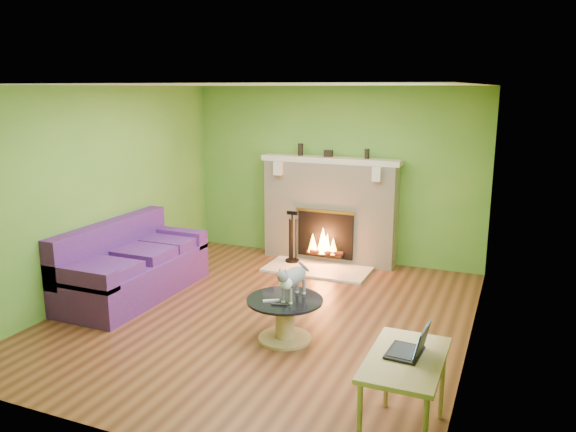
# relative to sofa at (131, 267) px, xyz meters

# --- Properties ---
(floor) EXTENTS (5.00, 5.00, 0.00)m
(floor) POSITION_rel_sofa_xyz_m (1.86, 0.02, -0.36)
(floor) COLOR #502817
(floor) RESTS_ON ground
(ceiling) EXTENTS (5.00, 5.00, 0.00)m
(ceiling) POSITION_rel_sofa_xyz_m (1.86, 0.02, 2.24)
(ceiling) COLOR white
(ceiling) RESTS_ON wall_back
(wall_back) EXTENTS (5.00, 0.00, 5.00)m
(wall_back) POSITION_rel_sofa_xyz_m (1.86, 2.52, 0.94)
(wall_back) COLOR #4B892D
(wall_back) RESTS_ON floor
(wall_front) EXTENTS (5.00, 0.00, 5.00)m
(wall_front) POSITION_rel_sofa_xyz_m (1.86, -2.48, 0.94)
(wall_front) COLOR #4B892D
(wall_front) RESTS_ON floor
(wall_left) EXTENTS (0.00, 5.00, 5.00)m
(wall_left) POSITION_rel_sofa_xyz_m (-0.39, 0.02, 0.94)
(wall_left) COLOR #4B892D
(wall_left) RESTS_ON floor
(wall_right) EXTENTS (0.00, 5.00, 5.00)m
(wall_right) POSITION_rel_sofa_xyz_m (4.11, 0.02, 0.94)
(wall_right) COLOR #4B892D
(wall_right) RESTS_ON floor
(window_frame) EXTENTS (0.00, 1.20, 1.20)m
(window_frame) POSITION_rel_sofa_xyz_m (4.10, -0.88, 1.19)
(window_frame) COLOR silver
(window_frame) RESTS_ON wall_right
(window_pane) EXTENTS (0.00, 1.06, 1.06)m
(window_pane) POSITION_rel_sofa_xyz_m (4.09, -0.88, 1.19)
(window_pane) COLOR white
(window_pane) RESTS_ON wall_right
(fireplace) EXTENTS (2.10, 0.46, 1.58)m
(fireplace) POSITION_rel_sofa_xyz_m (1.86, 2.34, 0.41)
(fireplace) COLOR beige
(fireplace) RESTS_ON floor
(hearth) EXTENTS (1.50, 0.75, 0.03)m
(hearth) POSITION_rel_sofa_xyz_m (1.86, 1.82, -0.34)
(hearth) COLOR beige
(hearth) RESTS_ON floor
(mantel) EXTENTS (2.10, 0.28, 0.08)m
(mantel) POSITION_rel_sofa_xyz_m (1.86, 2.32, 1.18)
(mantel) COLOR beige
(mantel) RESTS_ON fireplace
(sofa) EXTENTS (0.93, 2.06, 0.92)m
(sofa) POSITION_rel_sofa_xyz_m (0.00, 0.00, 0.00)
(sofa) COLOR #441B66
(sofa) RESTS_ON floor
(coffee_table) EXTENTS (0.79, 0.79, 0.45)m
(coffee_table) POSITION_rel_sofa_xyz_m (2.32, -0.47, -0.10)
(coffee_table) COLOR tan
(coffee_table) RESTS_ON floor
(desk) EXTENTS (0.53, 0.92, 0.68)m
(desk) POSITION_rel_sofa_xyz_m (3.81, -1.72, 0.24)
(desk) COLOR tan
(desk) RESTS_ON floor
(cat) EXTENTS (0.28, 0.64, 0.39)m
(cat) POSITION_rel_sofa_xyz_m (2.40, -0.42, 0.29)
(cat) COLOR #5C5B60
(cat) RESTS_ON coffee_table
(remote_silver) EXTENTS (0.17, 0.13, 0.02)m
(remote_silver) POSITION_rel_sofa_xyz_m (2.22, -0.59, 0.10)
(remote_silver) COLOR gray
(remote_silver) RESTS_ON coffee_table
(remote_black) EXTENTS (0.17, 0.07, 0.02)m
(remote_black) POSITION_rel_sofa_xyz_m (2.34, -0.65, 0.10)
(remote_black) COLOR black
(remote_black) RESTS_ON coffee_table
(laptop) EXTENTS (0.29, 0.33, 0.23)m
(laptop) POSITION_rel_sofa_xyz_m (3.79, -1.67, 0.44)
(laptop) COLOR black
(laptop) RESTS_ON desk
(fire_tools) EXTENTS (0.21, 0.21, 0.78)m
(fire_tools) POSITION_rel_sofa_xyz_m (1.40, 1.97, 0.06)
(fire_tools) COLOR black
(fire_tools) RESTS_ON hearth
(mantel_vase_left) EXTENTS (0.08, 0.08, 0.18)m
(mantel_vase_left) POSITION_rel_sofa_xyz_m (1.38, 2.35, 1.31)
(mantel_vase_left) COLOR black
(mantel_vase_left) RESTS_ON mantel
(mantel_vase_right) EXTENTS (0.07, 0.07, 0.14)m
(mantel_vase_right) POSITION_rel_sofa_xyz_m (2.40, 2.35, 1.29)
(mantel_vase_right) COLOR black
(mantel_vase_right) RESTS_ON mantel
(mantel_box) EXTENTS (0.12, 0.08, 0.10)m
(mantel_box) POSITION_rel_sofa_xyz_m (1.82, 2.35, 1.27)
(mantel_box) COLOR black
(mantel_box) RESTS_ON mantel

